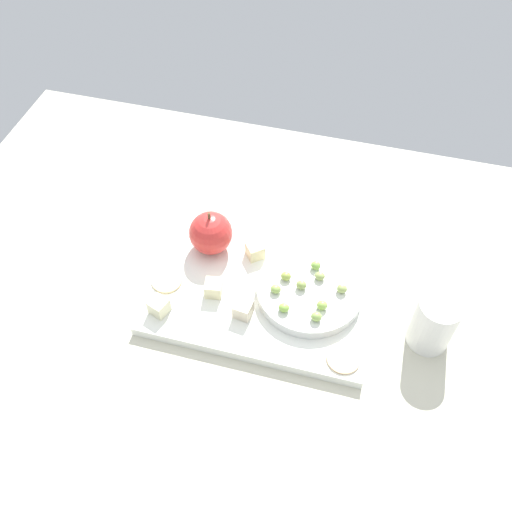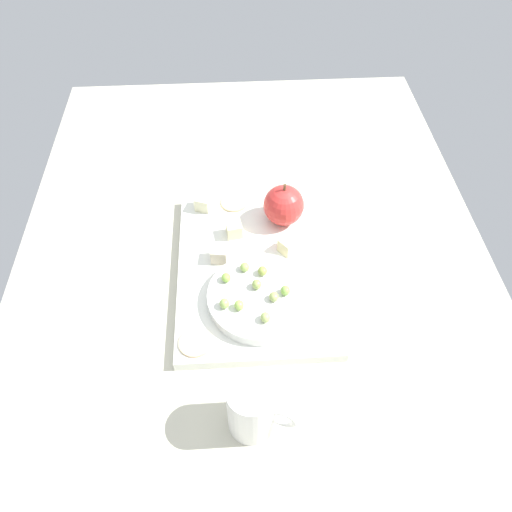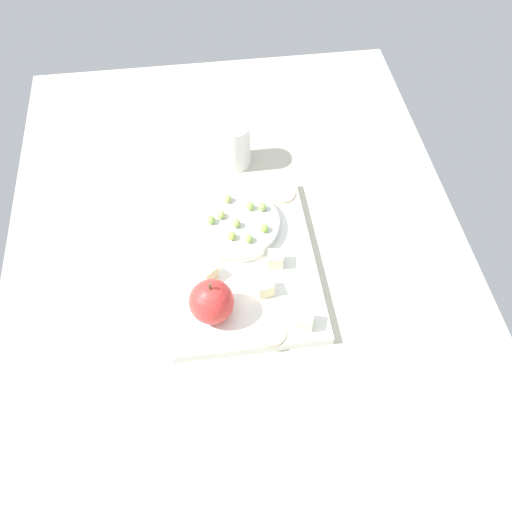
# 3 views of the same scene
# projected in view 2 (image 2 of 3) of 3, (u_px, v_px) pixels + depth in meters

# --- Properties ---
(table) EXTENTS (1.27, 0.86, 0.04)m
(table) POSITION_uv_depth(u_px,v_px,m) (255.00, 279.00, 0.90)
(table) COLOR beige
(table) RESTS_ON ground
(platter) EXTENTS (0.37, 0.27, 0.02)m
(platter) POSITION_uv_depth(u_px,v_px,m) (254.00, 268.00, 0.88)
(platter) COLOR white
(platter) RESTS_ON table
(serving_dish) EXTENTS (0.17, 0.17, 0.02)m
(serving_dish) POSITION_uv_depth(u_px,v_px,m) (261.00, 297.00, 0.82)
(serving_dish) COLOR silver
(serving_dish) RESTS_ON platter
(apple_whole) EXTENTS (0.08, 0.08, 0.08)m
(apple_whole) POSITION_uv_depth(u_px,v_px,m) (284.00, 205.00, 0.92)
(apple_whole) COLOR red
(apple_whole) RESTS_ON platter
(apple_stem) EXTENTS (0.01, 0.01, 0.01)m
(apple_stem) POSITION_uv_depth(u_px,v_px,m) (285.00, 187.00, 0.89)
(apple_stem) COLOR brown
(apple_stem) RESTS_ON apple_whole
(cheese_cube_0) EXTENTS (0.03, 0.03, 0.03)m
(cheese_cube_0) POSITION_uv_depth(u_px,v_px,m) (203.00, 203.00, 0.96)
(cheese_cube_0) COLOR beige
(cheese_cube_0) RESTS_ON platter
(cheese_cube_1) EXTENTS (0.04, 0.04, 0.03)m
(cheese_cube_1) POSITION_uv_depth(u_px,v_px,m) (288.00, 246.00, 0.89)
(cheese_cube_1) COLOR beige
(cheese_cube_1) RESTS_ON platter
(cheese_cube_2) EXTENTS (0.03, 0.03, 0.03)m
(cheese_cube_2) POSITION_uv_depth(u_px,v_px,m) (234.00, 229.00, 0.91)
(cheese_cube_2) COLOR beige
(cheese_cube_2) RESTS_ON platter
(cheese_cube_3) EXTENTS (0.03, 0.03, 0.03)m
(cheese_cube_3) POSITION_uv_depth(u_px,v_px,m) (219.00, 254.00, 0.87)
(cheese_cube_3) COLOR beige
(cheese_cube_3) RESTS_ON platter
(cracker_0) EXTENTS (0.05, 0.05, 0.00)m
(cracker_0) POSITION_uv_depth(u_px,v_px,m) (195.00, 343.00, 0.77)
(cracker_0) COLOR #DBB588
(cracker_0) RESTS_ON platter
(cracker_1) EXTENTS (0.05, 0.05, 0.00)m
(cracker_1) POSITION_uv_depth(u_px,v_px,m) (234.00, 203.00, 0.98)
(cracker_1) COLOR #D7BC89
(cracker_1) RESTS_ON platter
(grape_0) EXTENTS (0.02, 0.02, 0.02)m
(grape_0) POSITION_uv_depth(u_px,v_px,m) (259.00, 284.00, 0.81)
(grape_0) COLOR #96AF57
(grape_0) RESTS_ON serving_dish
(grape_1) EXTENTS (0.02, 0.02, 0.01)m
(grape_1) POSITION_uv_depth(u_px,v_px,m) (263.00, 271.00, 0.83)
(grape_1) COLOR #97AB4A
(grape_1) RESTS_ON serving_dish
(grape_2) EXTENTS (0.02, 0.02, 0.02)m
(grape_2) POSITION_uv_depth(u_px,v_px,m) (265.00, 317.00, 0.77)
(grape_2) COLOR #A0B762
(grape_2) RESTS_ON serving_dish
(grape_3) EXTENTS (0.02, 0.02, 0.02)m
(grape_3) POSITION_uv_depth(u_px,v_px,m) (224.00, 303.00, 0.79)
(grape_3) COLOR #96BB5A
(grape_3) RESTS_ON serving_dish
(grape_4) EXTENTS (0.02, 0.02, 0.02)m
(grape_4) POSITION_uv_depth(u_px,v_px,m) (285.00, 291.00, 0.81)
(grape_4) COLOR #8ABD50
(grape_4) RESTS_ON serving_dish
(grape_5) EXTENTS (0.02, 0.02, 0.01)m
(grape_5) POSITION_uv_depth(u_px,v_px,m) (245.00, 267.00, 0.84)
(grape_5) COLOR #97B957
(grape_5) RESTS_ON serving_dish
(grape_6) EXTENTS (0.02, 0.02, 0.02)m
(grape_6) POSITION_uv_depth(u_px,v_px,m) (239.00, 305.00, 0.79)
(grape_6) COLOR #9AC253
(grape_6) RESTS_ON serving_dish
(grape_7) EXTENTS (0.02, 0.02, 0.01)m
(grape_7) POSITION_uv_depth(u_px,v_px,m) (274.00, 297.00, 0.80)
(grape_7) COLOR #99AE5D
(grape_7) RESTS_ON serving_dish
(grape_8) EXTENTS (0.02, 0.02, 0.01)m
(grape_8) POSITION_uv_depth(u_px,v_px,m) (226.00, 278.00, 0.82)
(grape_8) COLOR #8CBE49
(grape_8) RESTS_ON serving_dish
(cup) EXTENTS (0.07, 0.09, 0.10)m
(cup) POSITION_uv_depth(u_px,v_px,m) (252.00, 408.00, 0.67)
(cup) COLOR white
(cup) RESTS_ON table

